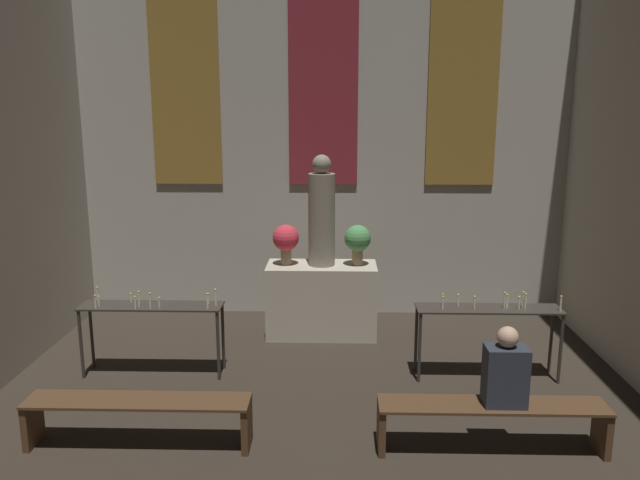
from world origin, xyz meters
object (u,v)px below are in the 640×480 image
statue (322,215)px  candle_rack_right (489,317)px  flower_vase_right (358,240)px  flower_vase_left (286,240)px  person_seated (506,371)px  candle_rack_left (152,314)px  pew_back_left (138,412)px  altar (322,300)px  pew_back_right (492,416)px

statue → candle_rack_right: 2.46m
flower_vase_right → flower_vase_left: bearing=180.0°
flower_vase_left → person_seated: flower_vase_left is taller
candle_rack_right → candle_rack_left: bearing=-180.0°
flower_vase_right → pew_back_left: bearing=-125.4°
statue → person_seated: size_ratio=2.02×
pew_back_left → flower_vase_right: bearing=54.6°
altar → candle_rack_left: 2.29m
flower_vase_left → candle_rack_left: (-1.41, -1.30, -0.59)m
candle_rack_right → person_seated: 1.57m
pew_back_left → pew_back_right: size_ratio=1.00×
altar → candle_rack_left: size_ratio=0.90×
statue → candle_rack_left: (-1.87, -1.30, -0.91)m
flower_vase_right → person_seated: (1.19, -2.85, -0.54)m
flower_vase_left → candle_rack_left: bearing=-137.2°
candle_rack_left → candle_rack_right: bearing=0.0°
pew_back_left → statue: bearing=61.3°
altar → flower_vase_right: 0.94m
person_seated → altar: bearing=120.1°
altar → flower_vase_right: (0.47, 0.00, 0.81)m
pew_back_left → person_seated: size_ratio=2.81×
candle_rack_left → pew_back_right: 3.78m
flower_vase_left → candle_rack_left: size_ratio=0.33×
pew_back_left → person_seated: (3.21, 0.00, 0.42)m
flower_vase_left → pew_back_right: 3.63m
flower_vase_right → person_seated: 3.13m
candle_rack_left → pew_back_left: (0.31, -1.55, -0.38)m
statue → pew_back_left: 3.50m
flower_vase_right → person_seated: size_ratio=0.75×
flower_vase_right → candle_rack_left: size_ratio=0.33×
pew_back_left → altar: bearing=61.3°
candle_rack_right → pew_back_left: (-3.44, -1.55, -0.38)m
candle_rack_right → pew_back_left: candle_rack_right is taller
altar → candle_rack_right: bearing=-34.7°
person_seated → statue: bearing=120.1°
pew_back_left → pew_back_right: same height
altar → pew_back_right: 3.25m
pew_back_right → altar: bearing=118.7°
candle_rack_left → candle_rack_right: (3.75, 0.00, 0.00)m
statue → pew_back_left: bearing=-118.7°
person_seated → flower_vase_right: bearing=112.6°
candle_rack_left → pew_back_left: size_ratio=0.80×
altar → pew_back_right: (1.56, -2.85, -0.15)m
person_seated → flower_vase_left: bearing=126.6°
statue → flower_vase_right: size_ratio=2.71×
flower_vase_right → candle_rack_left: (-2.34, -1.30, -0.59)m
flower_vase_left → pew_back_right: size_ratio=0.27×
statue → flower_vase_right: (0.47, 0.00, -0.33)m
altar → candle_rack_left: candle_rack_left is taller
pew_back_right → candle_rack_left: bearing=155.7°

